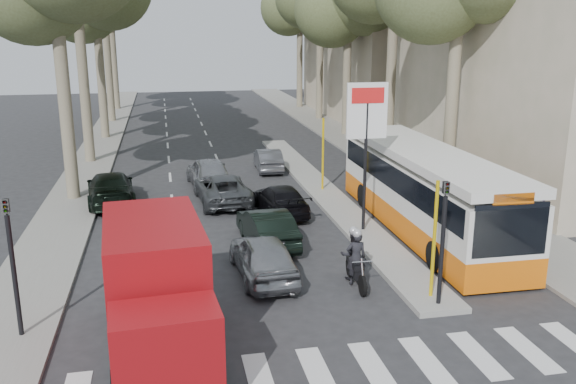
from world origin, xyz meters
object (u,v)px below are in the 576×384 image
object	(u,v)px
silver_hatchback	(263,256)
city_bus	(425,188)
red_truck	(157,288)
dark_hatchback	(267,227)
motorcycle	(354,258)

from	to	relation	value
silver_hatchback	city_bus	world-z (taller)	city_bus
red_truck	city_bus	xyz separation A→B (m)	(9.80, 7.16, 0.03)
dark_hatchback	motorcycle	world-z (taller)	motorcycle
silver_hatchback	city_bus	distance (m)	7.47
motorcycle	silver_hatchback	bearing A→B (deg)	161.97
silver_hatchback	motorcycle	bearing A→B (deg)	156.07
red_truck	motorcycle	distance (m)	6.51
silver_hatchback	city_bus	bearing A→B (deg)	-157.46
dark_hatchback	motorcycle	size ratio (longest dim) A/B	1.90
silver_hatchback	city_bus	size ratio (longest dim) A/B	0.34
dark_hatchback	motorcycle	bearing A→B (deg)	112.28
silver_hatchback	motorcycle	distance (m)	2.79
silver_hatchback	dark_hatchback	distance (m)	2.90
city_bus	motorcycle	world-z (taller)	city_bus
city_bus	motorcycle	xyz separation A→B (m)	(-4.06, -4.21, -0.84)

